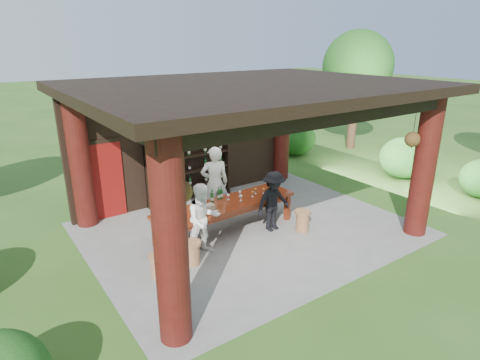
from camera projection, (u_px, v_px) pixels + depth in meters
ground at (249, 229)px, 9.79m from camera, size 90.00×90.00×0.00m
pavilion at (239, 140)px, 9.41m from camera, size 7.50×6.00×3.60m
wine_shelf at (189, 164)px, 11.17m from camera, size 2.48×0.38×2.18m
tasting_table at (226, 208)px, 9.41m from camera, size 3.60×1.08×0.75m
stool_near_left at (192, 252)px, 8.16m from camera, size 0.39×0.39×0.51m
stool_near_right at (302, 220)px, 9.61m from camera, size 0.39×0.39×0.52m
stool_far_left at (158, 265)px, 7.74m from camera, size 0.35×0.35×0.47m
host at (215, 183)px, 10.06m from camera, size 0.82×0.68×1.91m
guest_woman at (203, 220)px, 8.42m from camera, size 0.80×0.64×1.58m
guest_man at (273, 201)px, 9.51m from camera, size 0.99×0.60×1.48m
table_bottles at (217, 194)px, 9.53m from camera, size 0.39×0.15×0.31m
table_glasses at (247, 194)px, 9.74m from camera, size 1.02×0.31×0.15m
napkin_basket at (208, 208)px, 8.95m from camera, size 0.27×0.19×0.14m
shrubs at (282, 188)px, 10.92m from camera, size 14.61×8.37×1.36m
trees at (309, 75)px, 12.15m from camera, size 20.75×9.88×4.80m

